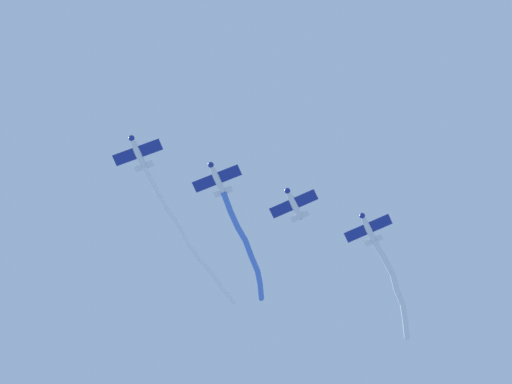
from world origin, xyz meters
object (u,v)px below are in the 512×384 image
airplane_lead (138,152)px  airplane_left_wing (217,179)px  airplane_right_wing (294,204)px  airplane_slot (368,228)px

airplane_lead → airplane_left_wing: 10.67m
airplane_right_wing → airplane_slot: size_ratio=1.00×
airplane_right_wing → airplane_slot: airplane_slot is taller
airplane_left_wing → airplane_right_wing: 10.67m
airplane_lead → airplane_left_wing: (-8.16, 6.87, 0.25)m
airplane_lead → airplane_slot: 32.02m
airplane_lead → airplane_right_wing: bearing=129.9°
airplane_lead → airplane_right_wing: airplane_right_wing is taller
airplane_left_wing → airplane_slot: bearing=132.0°
airplane_lead → airplane_right_wing: size_ratio=1.01×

